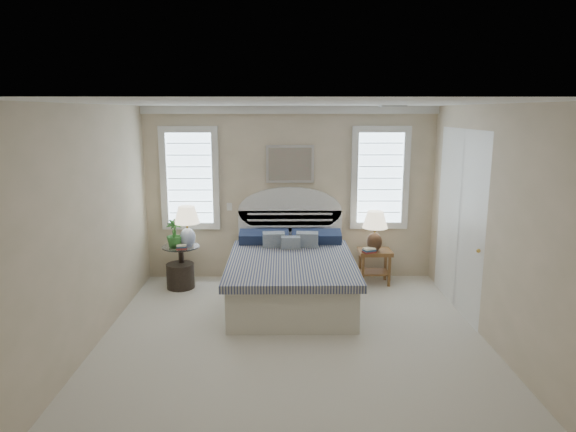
# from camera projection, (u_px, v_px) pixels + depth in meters

# --- Properties ---
(floor) EXTENTS (4.50, 5.00, 0.01)m
(floor) POSITION_uv_depth(u_px,v_px,m) (293.00, 345.00, 5.84)
(floor) COLOR beige
(floor) RESTS_ON ground
(ceiling) EXTENTS (4.50, 5.00, 0.01)m
(ceiling) POSITION_uv_depth(u_px,v_px,m) (294.00, 103.00, 5.30)
(ceiling) COLOR white
(ceiling) RESTS_ON wall_back
(wall_back) EXTENTS (4.50, 0.02, 2.70)m
(wall_back) POSITION_uv_depth(u_px,v_px,m) (290.00, 194.00, 8.02)
(wall_back) COLOR #BAAC8B
(wall_back) RESTS_ON floor
(wall_left) EXTENTS (0.02, 5.00, 2.70)m
(wall_left) POSITION_uv_depth(u_px,v_px,m) (86.00, 231.00, 5.55)
(wall_left) COLOR #BAAC8B
(wall_left) RESTS_ON floor
(wall_right) EXTENTS (0.02, 5.00, 2.70)m
(wall_right) POSITION_uv_depth(u_px,v_px,m) (499.00, 230.00, 5.60)
(wall_right) COLOR #BAAC8B
(wall_right) RESTS_ON floor
(crown_molding) EXTENTS (4.50, 0.08, 0.12)m
(crown_molding) POSITION_uv_depth(u_px,v_px,m) (290.00, 110.00, 7.72)
(crown_molding) COLOR silver
(crown_molding) RESTS_ON wall_back
(hvac_vent) EXTENTS (0.30, 0.20, 0.02)m
(hvac_vent) POSITION_uv_depth(u_px,v_px,m) (393.00, 106.00, 6.10)
(hvac_vent) COLOR #B2B2B2
(hvac_vent) RESTS_ON ceiling
(switch_plate) EXTENTS (0.08, 0.01, 0.12)m
(switch_plate) POSITION_uv_depth(u_px,v_px,m) (229.00, 207.00, 8.04)
(switch_plate) COLOR silver
(switch_plate) RESTS_ON wall_back
(window_left) EXTENTS (0.90, 0.06, 1.60)m
(window_left) POSITION_uv_depth(u_px,v_px,m) (190.00, 178.00, 7.93)
(window_left) COLOR #C9EAFF
(window_left) RESTS_ON wall_back
(window_right) EXTENTS (0.90, 0.06, 1.60)m
(window_right) POSITION_uv_depth(u_px,v_px,m) (380.00, 178.00, 7.97)
(window_right) COLOR #C9EAFF
(window_right) RESTS_ON wall_back
(painting) EXTENTS (0.74, 0.04, 0.58)m
(painting) POSITION_uv_depth(u_px,v_px,m) (290.00, 164.00, 7.89)
(painting) COLOR silver
(painting) RESTS_ON wall_back
(closet_door) EXTENTS (0.02, 1.80, 2.40)m
(closet_door) POSITION_uv_depth(u_px,v_px,m) (459.00, 220.00, 6.80)
(closet_door) COLOR white
(closet_door) RESTS_ON floor
(bed) EXTENTS (1.72, 2.28, 1.47)m
(bed) POSITION_uv_depth(u_px,v_px,m) (291.00, 273.00, 7.19)
(bed) COLOR beige
(bed) RESTS_ON floor
(side_table_left) EXTENTS (0.56, 0.56, 0.63)m
(side_table_left) POSITION_uv_depth(u_px,v_px,m) (181.00, 262.00, 7.76)
(side_table_left) COLOR black
(side_table_left) RESTS_ON floor
(nightstand_right) EXTENTS (0.50, 0.40, 0.53)m
(nightstand_right) POSITION_uv_depth(u_px,v_px,m) (375.00, 259.00, 7.89)
(nightstand_right) COLOR brown
(nightstand_right) RESTS_ON floor
(floor_pot) EXTENTS (0.46, 0.46, 0.38)m
(floor_pot) POSITION_uv_depth(u_px,v_px,m) (181.00, 276.00, 7.72)
(floor_pot) COLOR black
(floor_pot) RESTS_ON floor
(lamp_left) EXTENTS (0.47, 0.47, 0.62)m
(lamp_left) POSITION_uv_depth(u_px,v_px,m) (187.00, 222.00, 7.61)
(lamp_left) COLOR silver
(lamp_left) RESTS_ON side_table_left
(lamp_right) EXTENTS (0.40, 0.40, 0.62)m
(lamp_right) POSITION_uv_depth(u_px,v_px,m) (375.00, 226.00, 7.75)
(lamp_right) COLOR black
(lamp_right) RESTS_ON nightstand_right
(potted_plant) EXTENTS (0.26, 0.26, 0.42)m
(potted_plant) POSITION_uv_depth(u_px,v_px,m) (174.00, 234.00, 7.59)
(potted_plant) COLOR #30742E
(potted_plant) RESTS_ON side_table_left
(books_left) EXTENTS (0.17, 0.13, 0.06)m
(books_left) POSITION_uv_depth(u_px,v_px,m) (182.00, 247.00, 7.54)
(books_left) COLOR maroon
(books_left) RESTS_ON side_table_left
(books_right) EXTENTS (0.22, 0.19, 0.08)m
(books_right) POSITION_uv_depth(u_px,v_px,m) (369.00, 250.00, 7.71)
(books_right) COLOR maroon
(books_right) RESTS_ON nightstand_right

